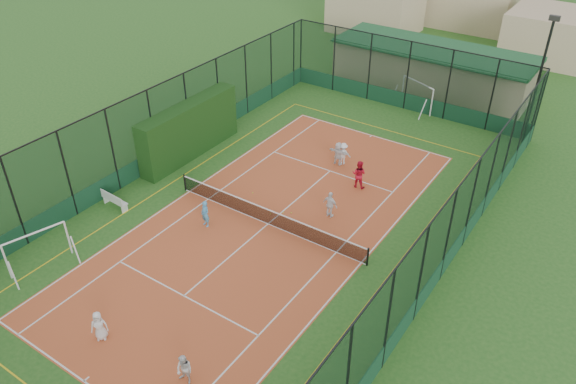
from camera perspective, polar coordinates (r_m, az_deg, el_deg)
name	(u,v)px	position (r m, az deg, el deg)	size (l,w,h in m)	color
ground	(268,224)	(29.38, -2.05, -3.28)	(300.00, 300.00, 0.00)	#21551D
court_slab	(268,224)	(29.38, -2.05, -3.27)	(11.17, 23.97, 0.01)	#BD552A
tennis_net	(268,216)	(29.07, -2.07, -2.45)	(11.67, 0.12, 1.06)	black
perimeter_fence	(267,184)	(27.95, -2.15, 0.82)	(18.12, 34.12, 5.00)	black
floodlight_ne	(538,83)	(38.34, 24.02, 10.08)	(0.60, 0.26, 8.25)	black
clubhouse	(433,67)	(46.09, 14.47, 12.20)	(15.20, 7.20, 3.15)	tan
hedge_left	(190,130)	(35.27, -9.97, 6.23)	(1.16, 7.74, 3.39)	black
white_bench	(115,199)	(31.78, -17.20, -0.73)	(1.74, 0.48, 0.98)	white
futsal_goal_near	(38,249)	(28.71, -24.04, -5.36)	(0.85, 2.94, 1.90)	white
futsal_goal_far	(417,95)	(42.13, 12.95, 9.54)	(3.13, 0.91, 2.02)	white
child_near_left	(99,326)	(24.35, -18.64, -12.75)	(0.68, 0.44, 1.39)	white
child_near_mid	(205,214)	(29.15, -8.41, -2.20)	(0.54, 0.35, 1.47)	#489ACE
child_near_right	(184,370)	(22.08, -10.48, -17.32)	(0.66, 0.51, 1.36)	silver
child_far_left	(343,154)	(34.32, 5.63, 3.91)	(0.90, 0.52, 1.40)	white
child_far_right	(330,205)	(29.55, 4.32, -1.29)	(0.89, 0.37, 1.52)	white
child_far_back	(338,153)	(34.23, 5.11, 3.92)	(1.36, 0.43, 1.47)	white
coach	(359,174)	(32.10, 7.20, 1.81)	(0.82, 0.64, 1.68)	red
tennis_balls	(274,208)	(30.49, -1.42, -1.62)	(2.94, 1.16, 0.07)	#CCE033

